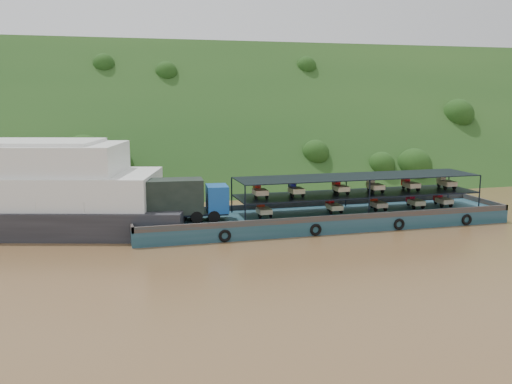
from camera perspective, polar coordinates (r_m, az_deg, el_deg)
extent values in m
plane|color=brown|center=(50.71, 3.09, -4.01)|extent=(160.00, 160.00, 0.00)
cube|color=#163A15|center=(85.02, -4.65, 1.53)|extent=(140.00, 39.60, 39.60)
cube|color=#123A42|center=(53.27, 6.61, -2.73)|extent=(35.00, 7.00, 1.20)
cube|color=#592D19|center=(56.20, 5.33, -1.18)|extent=(35.00, 0.20, 0.50)
cube|color=#592D19|center=(50.04, 8.09, -2.58)|extent=(35.00, 0.20, 0.50)
cube|color=#592D19|center=(61.71, 21.77, -0.86)|extent=(0.20, 7.00, 0.50)
cube|color=#592D19|center=(49.36, -12.47, -2.88)|extent=(0.20, 7.00, 0.50)
torus|color=black|center=(47.07, -3.13, -4.40)|extent=(1.06, 0.26, 1.06)
torus|color=black|center=(49.35, 6.00, -3.78)|extent=(1.06, 0.26, 1.06)
torus|color=black|center=(52.75, 14.13, -3.15)|extent=(1.06, 0.26, 1.06)
torus|color=black|center=(56.50, 20.32, -2.62)|extent=(1.06, 0.26, 1.06)
cylinder|color=black|center=(48.62, -10.16, -2.66)|extent=(1.08, 0.46, 1.05)
cylinder|color=black|center=(50.78, -10.18, -2.14)|extent=(1.08, 0.46, 1.05)
cylinder|color=black|center=(48.77, -5.95, -2.52)|extent=(1.08, 0.46, 1.05)
cylinder|color=black|center=(50.92, -6.15, -2.01)|extent=(1.08, 0.46, 1.05)
cylinder|color=black|center=(48.90, -4.23, -2.46)|extent=(1.08, 0.46, 1.05)
cylinder|color=black|center=(51.05, -4.51, -1.95)|extent=(1.08, 0.46, 1.05)
cube|color=black|center=(49.75, -7.02, -2.12)|extent=(7.32, 2.91, 0.21)
cube|color=#154A95|center=(49.76, -3.91, -0.64)|extent=(2.00, 2.67, 2.31)
cube|color=black|center=(49.80, -2.89, -0.13)|extent=(0.24, 2.10, 0.95)
cube|color=black|center=(49.42, -8.28, -0.42)|extent=(5.25, 2.94, 2.95)
cube|color=black|center=(54.24, 10.08, -0.17)|extent=(23.00, 5.00, 0.12)
cube|color=black|center=(53.99, 10.13, 1.55)|extent=(23.00, 5.00, 0.08)
cylinder|color=black|center=(48.02, -1.09, -1.30)|extent=(0.12, 0.12, 3.30)
cylinder|color=black|center=(52.80, -2.45, -0.30)|extent=(0.12, 0.12, 3.30)
cylinder|color=black|center=(52.04, 11.27, -0.63)|extent=(0.12, 0.12, 3.30)
cylinder|color=black|center=(56.48, 8.99, 0.24)|extent=(0.12, 0.12, 3.30)
cylinder|color=black|center=(58.09, 21.45, -0.05)|extent=(0.12, 0.12, 3.30)
cylinder|color=black|center=(62.10, 18.70, 0.69)|extent=(0.12, 0.12, 3.30)
cylinder|color=black|center=(52.24, 0.37, -1.95)|extent=(0.12, 0.52, 0.52)
cylinder|color=black|center=(50.41, 0.39, -2.38)|extent=(0.14, 0.52, 0.52)
cylinder|color=black|center=(50.69, 1.48, -2.32)|extent=(0.14, 0.52, 0.52)
cube|color=beige|center=(50.81, 0.82, -1.89)|extent=(1.15, 1.50, 0.44)
cube|color=#B9220C|center=(51.85, 0.47, -1.45)|extent=(0.55, 0.80, 0.80)
cube|color=#B9220C|center=(51.57, 0.53, -0.95)|extent=(0.50, 0.10, 0.10)
cylinder|color=black|center=(54.45, 7.25, -1.55)|extent=(0.12, 0.52, 0.52)
cylinder|color=black|center=(52.63, 7.50, -1.95)|extent=(0.14, 0.52, 0.52)
cylinder|color=black|center=(53.03, 8.50, -1.89)|extent=(0.14, 0.52, 0.52)
cube|color=beige|center=(53.08, 7.86, -1.48)|extent=(1.15, 1.50, 0.44)
cube|color=#BC0C0E|center=(54.08, 7.38, -1.07)|extent=(0.55, 0.80, 0.80)
cube|color=#BC0C0E|center=(53.81, 7.48, -0.59)|extent=(0.50, 0.10, 0.10)
cylinder|color=black|center=(56.33, 11.49, -1.30)|extent=(0.12, 0.52, 0.52)
cylinder|color=black|center=(54.53, 11.87, -1.67)|extent=(0.14, 0.52, 0.52)
cylinder|color=black|center=(54.99, 12.80, -1.61)|extent=(0.14, 0.52, 0.52)
cube|color=#C5AE8B|center=(55.00, 12.18, -1.22)|extent=(1.15, 1.50, 0.44)
cube|color=red|center=(55.97, 11.64, -0.83)|extent=(0.55, 0.80, 0.80)
cube|color=red|center=(55.71, 11.76, -0.36)|extent=(0.50, 0.10, 0.10)
cylinder|color=black|center=(58.23, 15.00, -1.08)|extent=(0.12, 0.52, 0.52)
cylinder|color=black|center=(56.46, 15.48, -1.43)|extent=(0.14, 0.52, 0.52)
cylinder|color=black|center=(56.98, 16.35, -1.37)|extent=(0.14, 0.52, 0.52)
cube|color=beige|center=(56.95, 15.75, -1.00)|extent=(1.15, 1.50, 0.44)
cube|color=#B50C24|center=(57.89, 15.17, -0.62)|extent=(0.55, 0.80, 0.80)
cube|color=#B50C24|center=(57.63, 15.29, -0.17)|extent=(0.50, 0.10, 0.10)
cylinder|color=black|center=(59.83, 17.54, -0.92)|extent=(0.12, 0.52, 0.52)
cylinder|color=black|center=(58.09, 18.08, -1.25)|extent=(0.14, 0.52, 0.52)
cylinder|color=black|center=(58.64, 18.90, -1.20)|extent=(0.14, 0.52, 0.52)
cube|color=beige|center=(58.59, 18.32, -0.84)|extent=(1.15, 1.50, 0.44)
cube|color=red|center=(59.50, 17.72, -0.47)|extent=(0.55, 0.80, 0.80)
cube|color=red|center=(59.25, 17.85, -0.03)|extent=(0.50, 0.10, 0.10)
cylinder|color=black|center=(51.82, -0.01, -0.11)|extent=(0.12, 0.52, 0.52)
cylinder|color=black|center=(49.98, -0.01, -0.47)|extent=(0.14, 0.52, 0.52)
cylinder|color=black|center=(50.26, 1.09, -0.42)|extent=(0.14, 0.52, 0.52)
cube|color=#C4AE8A|center=(50.39, 0.43, 0.00)|extent=(1.15, 1.50, 0.44)
cube|color=red|center=(51.45, 0.08, 0.40)|extent=(0.55, 0.80, 0.80)
cube|color=red|center=(51.19, 0.14, 0.92)|extent=(0.50, 0.10, 0.10)
cylinder|color=black|center=(52.81, 3.52, 0.06)|extent=(0.12, 0.52, 0.52)
cylinder|color=black|center=(50.98, 3.65, -0.29)|extent=(0.14, 0.52, 0.52)
cylinder|color=black|center=(51.31, 4.70, -0.24)|extent=(0.14, 0.52, 0.52)
cube|color=beige|center=(51.41, 4.05, 0.17)|extent=(1.15, 1.50, 0.44)
cube|color=#191D96|center=(52.45, 3.63, 0.56)|extent=(0.55, 0.80, 0.80)
cube|color=#191D96|center=(52.19, 3.71, 1.07)|extent=(0.50, 0.10, 0.10)
cylinder|color=black|center=(54.38, 7.88, 0.26)|extent=(0.12, 0.52, 0.52)
cylinder|color=black|center=(52.56, 8.16, -0.07)|extent=(0.14, 0.52, 0.52)
cylinder|color=black|center=(52.96, 9.15, -0.02)|extent=(0.14, 0.52, 0.52)
cube|color=beige|center=(53.02, 8.51, 0.38)|extent=(1.15, 1.50, 0.44)
cube|color=red|center=(54.03, 8.02, 0.75)|extent=(0.55, 0.80, 0.80)
cube|color=red|center=(53.77, 8.12, 1.25)|extent=(0.50, 0.10, 0.10)
cylinder|color=black|center=(55.87, 11.22, 0.42)|extent=(0.12, 0.52, 0.52)
cylinder|color=black|center=(54.06, 11.59, 0.10)|extent=(0.14, 0.52, 0.52)
cylinder|color=black|center=(54.52, 12.53, 0.14)|extent=(0.14, 0.52, 0.52)
cube|color=beige|center=(54.54, 11.91, 0.53)|extent=(1.15, 1.50, 0.44)
cube|color=beige|center=(55.52, 11.37, 0.90)|extent=(0.55, 0.80, 0.80)
cube|color=beige|center=(55.28, 11.48, 1.38)|extent=(0.50, 0.10, 0.10)
cylinder|color=black|center=(57.64, 14.55, 0.57)|extent=(0.12, 0.52, 0.52)
cylinder|color=black|center=(55.85, 15.02, 0.27)|extent=(0.14, 0.52, 0.52)
cylinder|color=black|center=(56.37, 15.90, 0.31)|extent=(0.14, 0.52, 0.52)
cube|color=beige|center=(56.35, 15.29, 0.69)|extent=(1.15, 1.50, 0.44)
cube|color=#B30B11|center=(57.30, 14.72, 1.04)|extent=(0.55, 0.80, 0.80)
cube|color=#B30B11|center=(57.06, 14.84, 1.50)|extent=(0.50, 0.10, 0.10)
cylinder|color=black|center=(59.71, 17.84, 0.72)|extent=(0.12, 0.52, 0.52)
cylinder|color=black|center=(57.95, 18.40, 0.43)|extent=(0.14, 0.52, 0.52)
cylinder|color=black|center=(58.51, 19.21, 0.47)|extent=(0.14, 0.52, 0.52)
cube|color=tan|center=(58.47, 18.63, 0.83)|extent=(1.15, 1.50, 0.44)
cube|color=beige|center=(59.38, 18.02, 1.17)|extent=(0.55, 0.80, 0.80)
cube|color=beige|center=(59.15, 18.15, 1.62)|extent=(0.50, 0.10, 0.10)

